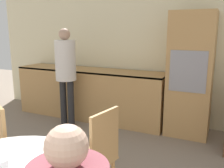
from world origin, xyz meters
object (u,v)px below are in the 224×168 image
Objects in this scene: chair_far_right at (97,154)px; cup at (3,165)px; oven_unit at (190,75)px; person_standing at (66,67)px.

chair_far_right reaches higher than cup.
chair_far_right is 11.65× the size of cup.
cup is at bearing -8.14° from chair_far_right.
oven_unit is 1.15× the size of person_standing.
cup is (-0.77, -2.90, -0.19)m from oven_unit.
chair_far_right is 0.87m from cup.
person_standing is at bearing -127.10° from chair_far_right.
oven_unit is at bearing 177.15° from chair_far_right.
person_standing is at bearing 116.27° from cup.
chair_far_right is (-0.50, -2.10, -0.43)m from oven_unit.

